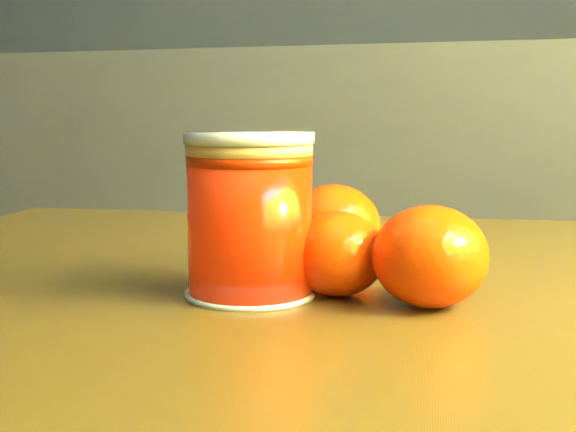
% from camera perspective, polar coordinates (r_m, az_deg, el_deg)
% --- Properties ---
extents(kitchen_counter, '(3.15, 0.60, 0.90)m').
position_cam_1_polar(kitchen_counter, '(2.07, -12.27, -1.77)').
color(kitchen_counter, '#545459').
rests_on(kitchen_counter, ground).
extents(table, '(1.00, 0.78, 0.68)m').
position_cam_1_polar(table, '(0.56, 10.82, -13.66)').
color(table, brown).
rests_on(table, ground).
extents(juice_glass, '(0.08, 0.08, 0.10)m').
position_cam_1_polar(juice_glass, '(0.49, -2.74, -0.01)').
color(juice_glass, red).
rests_on(juice_glass, table).
extents(orange_front, '(0.08, 0.08, 0.06)m').
position_cam_1_polar(orange_front, '(0.58, 3.24, -0.70)').
color(orange_front, '#FC4105').
rests_on(orange_front, table).
extents(orange_back, '(0.09, 0.09, 0.06)m').
position_cam_1_polar(orange_back, '(0.47, 10.06, -2.84)').
color(orange_back, '#FC4105').
rests_on(orange_back, table).
extents(orange_extra, '(0.07, 0.07, 0.05)m').
position_cam_1_polar(orange_extra, '(0.49, 3.56, -2.70)').
color(orange_extra, '#FC4105').
rests_on(orange_extra, table).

